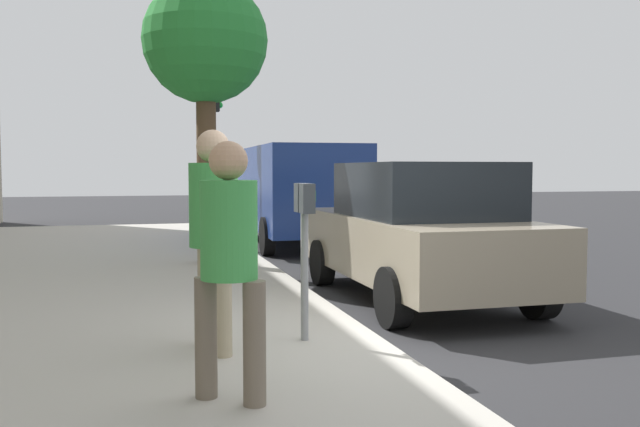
% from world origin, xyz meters
% --- Properties ---
extents(ground_plane, '(80.00, 80.00, 0.00)m').
position_xyz_m(ground_plane, '(0.00, 0.00, 0.00)').
color(ground_plane, '#2B2B2D').
rests_on(ground_plane, ground).
extents(sidewalk_slab, '(28.00, 6.00, 0.15)m').
position_xyz_m(sidewalk_slab, '(0.00, 3.00, 0.07)').
color(sidewalk_slab, '#B7B2A8').
rests_on(sidewalk_slab, ground_plane).
extents(parking_meter, '(0.36, 0.12, 1.41)m').
position_xyz_m(parking_meter, '(0.02, 0.70, 1.17)').
color(parking_meter, gray).
rests_on(parking_meter, sidewalk_slab).
extents(pedestrian_at_meter, '(0.55, 0.41, 1.86)m').
position_xyz_m(pedestrian_at_meter, '(-0.13, 1.53, 1.27)').
color(pedestrian_at_meter, tan).
rests_on(pedestrian_at_meter, sidewalk_slab).
extents(pedestrian_bystander, '(0.39, 0.44, 1.72)m').
position_xyz_m(pedestrian_bystander, '(-1.44, 1.58, 1.16)').
color(pedestrian_bystander, '#726656').
rests_on(pedestrian_bystander, sidewalk_slab).
extents(parked_sedan_near, '(4.41, 1.98, 1.77)m').
position_xyz_m(parked_sedan_near, '(2.21, -1.35, 0.89)').
color(parked_sedan_near, gray).
rests_on(parked_sedan_near, ground_plane).
extents(parked_van_far, '(5.25, 2.22, 2.18)m').
position_xyz_m(parked_van_far, '(8.95, -1.35, 1.26)').
color(parked_van_far, navy).
rests_on(parked_van_far, ground_plane).
extents(street_tree, '(2.01, 2.01, 4.62)m').
position_xyz_m(street_tree, '(5.40, 1.00, 3.69)').
color(street_tree, brown).
rests_on(street_tree, sidewalk_slab).
extents(traffic_signal, '(0.24, 0.44, 3.60)m').
position_xyz_m(traffic_signal, '(8.90, 0.55, 2.58)').
color(traffic_signal, black).
rests_on(traffic_signal, sidewalk_slab).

